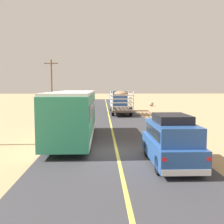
{
  "coord_description": "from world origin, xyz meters",
  "views": [
    {
      "loc": [
        -0.76,
        -14.04,
        3.55
      ],
      "look_at": [
        0.0,
        7.31,
        1.48
      ],
      "focal_mm": 42.14,
      "sensor_mm": 36.0,
      "label": 1
    }
  ],
  "objects_px": {
    "suv_near": "(171,140)",
    "boulder_mid_field": "(151,104)",
    "bus": "(74,114)",
    "power_pole_mid": "(52,82)",
    "livestock_truck": "(119,99)"
  },
  "relations": [
    {
      "from": "suv_near",
      "to": "boulder_mid_field",
      "type": "bearing_deg",
      "value": 80.88
    },
    {
      "from": "bus",
      "to": "power_pole_mid",
      "type": "relative_size",
      "value": 1.26
    },
    {
      "from": "livestock_truck",
      "to": "bus",
      "type": "xyz_separation_m",
      "value": [
        -4.22,
        -18.95,
        -0.04
      ]
    },
    {
      "from": "bus",
      "to": "livestock_truck",
      "type": "bearing_deg",
      "value": 77.44
    },
    {
      "from": "suv_near",
      "to": "boulder_mid_field",
      "type": "height_order",
      "value": "suv_near"
    },
    {
      "from": "suv_near",
      "to": "power_pole_mid",
      "type": "relative_size",
      "value": 0.58
    },
    {
      "from": "suv_near",
      "to": "bus",
      "type": "height_order",
      "value": "bus"
    },
    {
      "from": "suv_near",
      "to": "boulder_mid_field",
      "type": "xyz_separation_m",
      "value": [
        5.74,
        35.78,
        -0.76
      ]
    },
    {
      "from": "suv_near",
      "to": "boulder_mid_field",
      "type": "relative_size",
      "value": 4.66
    },
    {
      "from": "bus",
      "to": "power_pole_mid",
      "type": "height_order",
      "value": "power_pole_mid"
    },
    {
      "from": "suv_near",
      "to": "power_pole_mid",
      "type": "bearing_deg",
      "value": 109.72
    },
    {
      "from": "livestock_truck",
      "to": "bus",
      "type": "bearing_deg",
      "value": -102.56
    },
    {
      "from": "boulder_mid_field",
      "to": "suv_near",
      "type": "bearing_deg",
      "value": -99.12
    },
    {
      "from": "power_pole_mid",
      "to": "boulder_mid_field",
      "type": "relative_size",
      "value": 7.99
    },
    {
      "from": "suv_near",
      "to": "bus",
      "type": "xyz_separation_m",
      "value": [
        -4.99,
        5.58,
        0.6
      ]
    }
  ]
}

